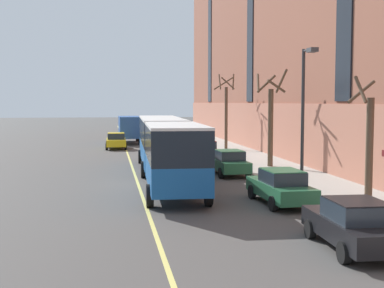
{
  "coord_description": "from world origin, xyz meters",
  "views": [
    {
      "loc": [
        -2.23,
        -29.02,
        4.51
      ],
      "look_at": [
        3.01,
        4.97,
        1.8
      ],
      "focal_mm": 50.0,
      "sensor_mm": 36.0,
      "label": 1
    }
  ],
  "objects": [
    {
      "name": "ground_plane",
      "position": [
        0.0,
        0.0,
        0.0
      ],
      "size": [
        260.0,
        260.0,
        0.0
      ],
      "primitive_type": "plane",
      "color": "#4C4947"
    },
    {
      "name": "street_tree_far_uptown",
      "position": [
        8.53,
        19.86,
        3.71
      ],
      "size": [
        1.92,
        1.86,
        6.96
      ],
      "color": "brown",
      "rests_on": "sidewalk"
    },
    {
      "name": "street_lamp",
      "position": [
        6.85,
        -4.94,
        4.35
      ],
      "size": [
        0.36,
        1.48,
        6.85
      ],
      "color": "#2D2D30",
      "rests_on": "sidewalk"
    },
    {
      "name": "lane_centerline",
      "position": [
        -0.73,
        3.0,
        0.0
      ],
      "size": [
        0.16,
        140.0,
        0.01
      ],
      "primitive_type": "cube",
      "color": "#E0D66B",
      "rests_on": "ground"
    },
    {
      "name": "city_bus",
      "position": [
        0.97,
        2.0,
        2.03
      ],
      "size": [
        3.41,
        20.23,
        3.48
      ],
      "color": "#19569E",
      "rests_on": "ground"
    },
    {
      "name": "parked_car_black_1",
      "position": [
        5.06,
        18.31,
        0.78
      ],
      "size": [
        2.04,
        4.44,
        1.56
      ],
      "color": "black",
      "rests_on": "ground"
    },
    {
      "name": "sidewalk",
      "position": [
        8.64,
        3.0,
        0.07
      ],
      "size": [
        4.79,
        160.0,
        0.15
      ],
      "primitive_type": "cube",
      "color": "#ADA89E",
      "rests_on": "ground"
    },
    {
      "name": "parked_car_green_6",
      "position": [
        5.19,
        -6.57,
        0.78
      ],
      "size": [
        2.04,
        4.8,
        1.56
      ],
      "color": "#23603D",
      "rests_on": "ground"
    },
    {
      "name": "parked_car_green_5",
      "position": [
        5.02,
        3.02,
        0.78
      ],
      "size": [
        2.01,
        4.48,
        1.56
      ],
      "color": "#23603D",
      "rests_on": "ground"
    },
    {
      "name": "taxi_cab",
      "position": [
        -1.65,
        22.83,
        0.78
      ],
      "size": [
        2.01,
        4.37,
        1.56
      ],
      "color": "yellow",
      "rests_on": "ground"
    },
    {
      "name": "parked_car_black_4",
      "position": [
        5.1,
        -13.94,
        0.78
      ],
      "size": [
        2.09,
        4.58,
        1.56
      ],
      "color": "black",
      "rests_on": "ground"
    },
    {
      "name": "parked_car_red_3",
      "position": [
        4.94,
        11.45,
        0.78
      ],
      "size": [
        1.97,
        4.43,
        1.56
      ],
      "color": "#B21E19",
      "rests_on": "ground"
    },
    {
      "name": "fire_hydrant",
      "position": [
        6.75,
        25.62,
        0.49
      ],
      "size": [
        0.42,
        0.24,
        0.72
      ],
      "color": "red",
      "rests_on": "sidewalk"
    },
    {
      "name": "street_tree_near_corner",
      "position": [
        8.55,
        -8.09,
        2.87
      ],
      "size": [
        1.87,
        1.87,
        5.46
      ],
      "color": "brown",
      "rests_on": "sidewalk"
    },
    {
      "name": "box_truck",
      "position": [
        -0.15,
        29.6,
        1.7
      ],
      "size": [
        2.42,
        7.48,
        2.95
      ],
      "color": "#285199",
      "rests_on": "ground"
    },
    {
      "name": "street_tree_mid_block",
      "position": [
        8.52,
        5.89,
        3.44
      ],
      "size": [
        2.08,
        2.01,
        6.55
      ],
      "color": "brown",
      "rests_on": "sidewalk"
    }
  ]
}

